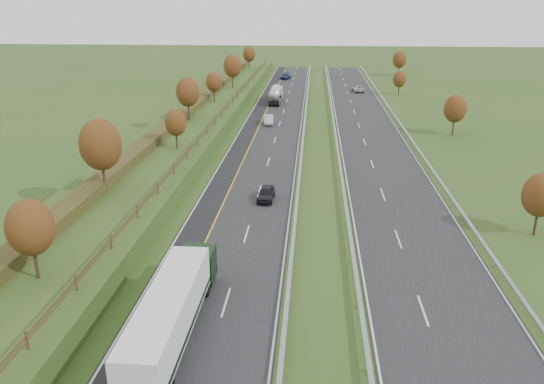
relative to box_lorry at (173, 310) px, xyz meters
The scene contains 19 objects.
ground 49.76m from the box_lorry, 79.29° to the left, with size 400.00×400.00×0.00m, color #2F4C1B.
near_carriageway 53.91m from the box_lorry, 88.69° to the left, with size 10.50×200.00×0.04m, color black.
far_carriageway 56.73m from the box_lorry, 71.77° to the left, with size 10.50×200.00×0.04m, color black.
hard_shoulder 53.95m from the box_lorry, 92.68° to the left, with size 3.00×200.00×0.04m, color black.
lane_markings 54.31m from the box_lorry, 81.91° to the left, with size 26.75×200.00×0.01m.
embankment_left 55.13m from the box_lorry, 102.33° to the left, with size 12.00×200.00×2.00m, color #2F4C1B.
hedge_left 55.57m from the box_lorry, 104.34° to the left, with size 2.20×180.00×1.10m, color #343616.
fence_left 53.92m from the box_lorry, 97.74° to the left, with size 0.12×189.06×1.20m.
median_barrier_near 54.31m from the box_lorry, 82.66° to the left, with size 0.32×200.00×0.71m.
median_barrier_far 55.20m from the box_lorry, 77.40° to the left, with size 0.32×200.00×0.71m.
outer_barrier_far 58.79m from the box_lorry, 66.39° to the left, with size 0.32×200.00×0.71m.
trees_left 51.90m from the box_lorry, 102.74° to the left, with size 6.64×164.30×7.66m.
trees_far 88.68m from the box_lorry, 69.51° to the left, with size 8.45×118.60×7.12m.
box_lorry is the anchor object (origin of this frame).
road_tanker 86.50m from the box_lorry, 89.90° to the left, with size 2.40×11.22×3.46m.
car_dark_near 26.37m from the box_lorry, 82.40° to the left, with size 1.70×4.23×1.44m, color black.
car_silver_mid 64.67m from the box_lorry, 89.54° to the left, with size 1.67×4.77×1.57m, color #ACACB1.
car_small_far 123.88m from the box_lorry, 89.86° to the left, with size 2.28×5.60×1.62m, color #162647.
car_oncoming 104.23m from the box_lorry, 79.43° to the left, with size 2.43×5.27×1.46m, color #B8B8BD.
Camera 1 is at (7.19, -21.97, 20.42)m, focal length 35.00 mm.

